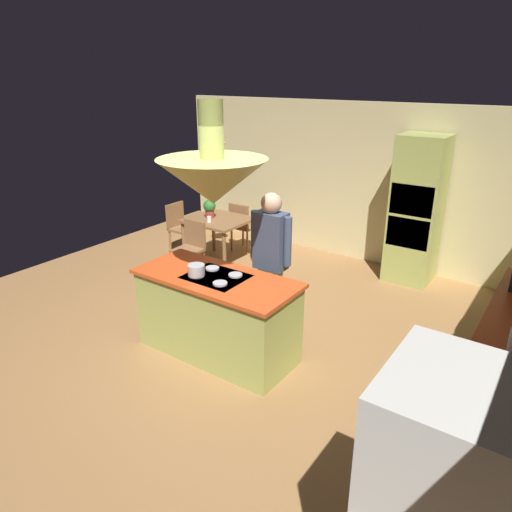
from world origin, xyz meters
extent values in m
plane|color=#9E7042|center=(0.00, 0.00, 0.00)|extent=(8.16, 8.16, 0.00)
cube|color=beige|center=(0.00, 3.45, 1.27)|extent=(6.80, 0.10, 2.55)
cube|color=#A8B259|center=(0.00, -0.20, 0.45)|extent=(1.75, 0.75, 0.90)
cube|color=#D14C1E|center=(0.00, -0.20, 0.92)|extent=(1.81, 0.81, 0.04)
cube|color=black|center=(0.00, -0.20, 0.93)|extent=(0.64, 0.52, 0.01)
cylinder|color=#B2B2B7|center=(-0.16, -0.33, 0.95)|extent=(0.15, 0.15, 0.02)
cylinder|color=#B2B2B7|center=(0.16, -0.33, 0.95)|extent=(0.15, 0.15, 0.02)
cylinder|color=#B2B2B7|center=(-0.16, -0.07, 0.95)|extent=(0.15, 0.15, 0.02)
cylinder|color=#B2B2B7|center=(0.16, -0.07, 0.95)|extent=(0.15, 0.15, 0.02)
cube|color=#A8B259|center=(1.10, 3.05, 1.08)|extent=(0.66, 0.62, 2.17)
cube|color=black|center=(1.10, 2.76, 1.30)|extent=(0.60, 0.04, 0.44)
cube|color=black|center=(1.10, 2.76, 0.82)|extent=(0.60, 0.04, 0.44)
cube|color=olive|center=(-1.70, 1.90, 0.74)|extent=(0.96, 0.87, 0.04)
cylinder|color=olive|center=(-2.12, 1.52, 0.36)|extent=(0.06, 0.06, 0.72)
cylinder|color=olive|center=(-1.28, 1.52, 0.36)|extent=(0.06, 0.06, 0.72)
cylinder|color=olive|center=(-2.12, 2.28, 0.36)|extent=(0.06, 0.06, 0.72)
cylinder|color=olive|center=(-1.28, 2.28, 0.36)|extent=(0.06, 0.06, 0.72)
cylinder|color=tan|center=(0.16, 0.48, 0.43)|extent=(0.14, 0.14, 0.86)
cylinder|color=tan|center=(0.34, 0.48, 0.43)|extent=(0.14, 0.14, 0.86)
cube|color=#3F4C66|center=(0.25, 0.48, 1.19)|extent=(0.36, 0.22, 0.66)
cylinder|color=#3F4C66|center=(0.03, 0.48, 1.23)|extent=(0.09, 0.09, 0.56)
cylinder|color=#3F4C66|center=(0.47, 0.48, 1.23)|extent=(0.09, 0.09, 0.56)
sphere|color=tan|center=(0.25, 0.48, 1.63)|extent=(0.23, 0.23, 0.23)
cone|color=#A8B259|center=(0.00, -0.20, 1.96)|extent=(1.10, 1.10, 0.45)
cylinder|color=#A8B259|center=(0.00, -0.20, 2.46)|extent=(0.24, 0.24, 0.55)
cone|color=beige|center=(-1.70, 1.90, 1.86)|extent=(0.32, 0.32, 0.22)
cylinder|color=black|center=(-1.70, 1.90, 2.27)|extent=(0.01, 0.01, 0.60)
cube|color=olive|center=(-1.70, 1.16, 0.44)|extent=(0.40, 0.40, 0.04)
cube|color=olive|center=(-1.70, 1.34, 0.66)|extent=(0.40, 0.04, 0.42)
cylinder|color=olive|center=(-1.87, 0.99, 0.21)|extent=(0.04, 0.04, 0.43)
cylinder|color=olive|center=(-1.53, 0.99, 0.21)|extent=(0.04, 0.04, 0.43)
cylinder|color=olive|center=(-1.87, 1.33, 0.21)|extent=(0.04, 0.04, 0.43)
cylinder|color=olive|center=(-1.53, 1.33, 0.21)|extent=(0.04, 0.04, 0.43)
cube|color=olive|center=(-1.70, 2.64, 0.44)|extent=(0.40, 0.40, 0.04)
cube|color=olive|center=(-1.70, 2.46, 0.66)|extent=(0.40, 0.04, 0.42)
cylinder|color=olive|center=(-1.53, 2.81, 0.21)|extent=(0.04, 0.04, 0.43)
cylinder|color=olive|center=(-1.87, 2.81, 0.21)|extent=(0.04, 0.04, 0.43)
cylinder|color=olive|center=(-1.53, 2.47, 0.21)|extent=(0.04, 0.04, 0.43)
cylinder|color=olive|center=(-1.87, 2.47, 0.21)|extent=(0.04, 0.04, 0.43)
cube|color=olive|center=(-2.48, 1.90, 0.44)|extent=(0.40, 0.40, 0.04)
cube|color=olive|center=(-2.66, 1.90, 0.66)|extent=(0.04, 0.40, 0.42)
cylinder|color=olive|center=(-2.31, 1.73, 0.21)|extent=(0.04, 0.04, 0.43)
cylinder|color=olive|center=(-2.31, 2.07, 0.21)|extent=(0.04, 0.04, 0.43)
cylinder|color=olive|center=(-2.65, 1.73, 0.21)|extent=(0.04, 0.04, 0.43)
cylinder|color=olive|center=(-2.65, 2.07, 0.21)|extent=(0.04, 0.04, 0.43)
cylinder|color=#99382D|center=(-1.84, 1.87, 0.82)|extent=(0.14, 0.14, 0.12)
sphere|color=#2D722D|center=(-1.84, 1.87, 0.96)|extent=(0.20, 0.20, 0.20)
cylinder|color=white|center=(-1.70, 1.68, 0.81)|extent=(0.07, 0.07, 0.09)
cylinder|color=#B2B2B7|center=(-0.16, -0.33, 1.02)|extent=(0.18, 0.18, 0.12)
camera|label=1|loc=(2.97, -3.71, 2.97)|focal=32.99mm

